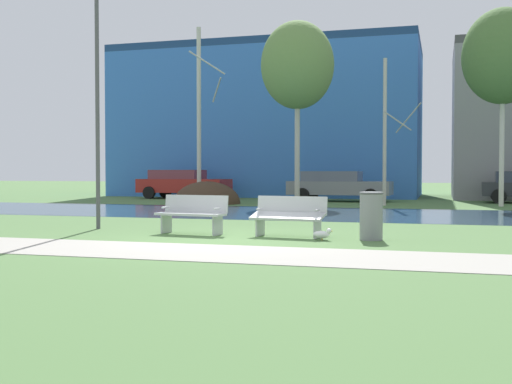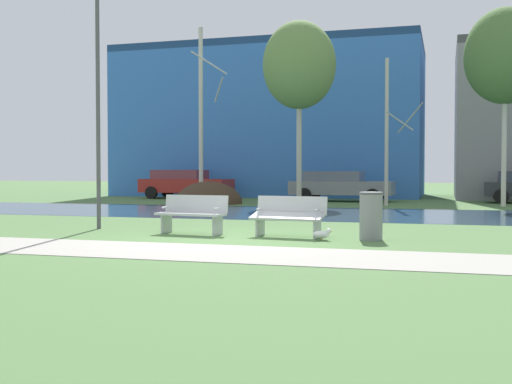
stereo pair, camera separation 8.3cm
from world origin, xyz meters
name	(u,v)px [view 2 (the right image)]	position (x,y,z in m)	size (l,w,h in m)	color
ground_plane	(317,211)	(0.00, 10.00, 0.00)	(120.00, 120.00, 0.00)	#4C703D
paved_path_strip	(185,252)	(0.00, -1.93, 0.01)	(60.00, 2.25, 0.01)	#9E998E
river_band	(311,213)	(0.00, 8.85, 0.00)	(80.00, 6.92, 0.01)	#284256
soil_mound	(209,204)	(-5.61, 13.98, 0.00)	(2.98, 2.83, 1.96)	#423021
bench_left	(192,213)	(-1.10, 1.10, 0.47)	(1.66, 0.76, 0.87)	#B2B5B7
bench_right	(289,215)	(1.13, 1.10, 0.47)	(1.66, 0.76, 0.87)	#B2B5B7
trash_bin	(371,215)	(2.90, 0.95, 0.51)	(0.50, 0.50, 0.99)	gray
seagull	(322,234)	(1.96, 0.58, 0.13)	(0.41, 0.15, 0.25)	white
streetlamp	(98,64)	(-3.80, 1.65, 4.02)	(0.32, 0.32, 6.15)	#4C4C51
birch_far_left	(202,113)	(-6.24, 14.76, 4.04)	(1.40, 2.38, 7.89)	beige
birch_left	(299,66)	(-1.75, 14.85, 5.98)	(3.17, 3.17, 7.90)	#BCB7A8
birch_center_left	(388,131)	(2.06, 14.51, 3.06)	(1.54, 2.51, 6.06)	#BCB7A8
birch_center	(505,56)	(6.59, 15.24, 6.02)	(3.21, 3.21, 7.97)	beige
parked_van_nearest_red	(185,183)	(-8.65, 18.48, 0.79)	(4.76, 2.21, 1.49)	maroon
parked_sedan_second_grey	(340,185)	(-0.42, 17.67, 0.76)	(4.85, 2.15, 1.42)	slate
building_blue_store	(273,123)	(-5.56, 24.52, 4.31)	(17.29, 8.28, 8.61)	#3870C6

